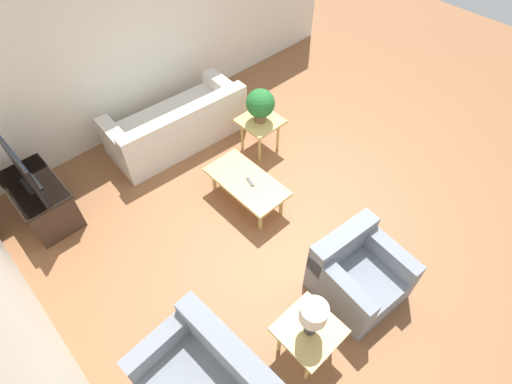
# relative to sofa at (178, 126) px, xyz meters

# --- Properties ---
(ground_plane) EXTENTS (14.00, 14.00, 0.00)m
(ground_plane) POSITION_rel_sofa_xyz_m (-2.23, -0.27, -0.29)
(ground_plane) COLOR #8E5B38
(wall_back) EXTENTS (7.20, 0.12, 2.70)m
(wall_back) POSITION_rel_sofa_xyz_m (-2.23, 2.79, 1.06)
(wall_back) COLOR silver
(wall_back) RESTS_ON ground_plane
(wall_right) EXTENTS (0.12, 7.20, 2.70)m
(wall_right) POSITION_rel_sofa_xyz_m (0.83, -0.27, 1.06)
(wall_right) COLOR silver
(wall_right) RESTS_ON ground_plane
(sofa) EXTENTS (0.99, 2.07, 0.75)m
(sofa) POSITION_rel_sofa_xyz_m (0.00, 0.00, 0.00)
(sofa) COLOR silver
(sofa) RESTS_ON ground_plane
(armchair) EXTENTS (0.92, 0.91, 0.77)m
(armchair) POSITION_rel_sofa_xyz_m (-3.35, 0.05, 0.02)
(armchair) COLOR slate
(armchair) RESTS_ON ground_plane
(loveseat) EXTENTS (1.21, 0.90, 0.77)m
(loveseat) POSITION_rel_sofa_xyz_m (-3.10, 1.91, 0.01)
(loveseat) COLOR slate
(loveseat) RESTS_ON ground_plane
(coffee_table) EXTENTS (1.10, 0.56, 0.39)m
(coffee_table) POSITION_rel_sofa_xyz_m (-1.59, 0.06, 0.06)
(coffee_table) COLOR tan
(coffee_table) RESTS_ON ground_plane
(side_table_plant) EXTENTS (0.55, 0.55, 0.54)m
(side_table_plant) POSITION_rel_sofa_xyz_m (-0.96, -0.77, 0.17)
(side_table_plant) COLOR tan
(side_table_plant) RESTS_ON ground_plane
(side_table_lamp) EXTENTS (0.55, 0.55, 0.54)m
(side_table_lamp) POSITION_rel_sofa_xyz_m (-3.46, 0.96, 0.17)
(side_table_lamp) COLOR tan
(side_table_lamp) RESTS_ON ground_plane
(tv_stand_chest) EXTENTS (0.99, 0.56, 0.58)m
(tv_stand_chest) POSITION_rel_sofa_xyz_m (-0.01, 2.09, 0.02)
(tv_stand_chest) COLOR #38281E
(tv_stand_chest) RESTS_ON ground_plane
(television) EXTENTS (0.99, 0.16, 0.59)m
(television) POSITION_rel_sofa_xyz_m (-0.01, 2.10, 0.58)
(television) COLOR black
(television) RESTS_ON tv_stand_chest
(potted_plant) EXTENTS (0.40, 0.40, 0.49)m
(potted_plant) POSITION_rel_sofa_xyz_m (-0.96, -0.77, 0.52)
(potted_plant) COLOR brown
(potted_plant) RESTS_ON side_table_plant
(table_lamp) EXTENTS (0.25, 0.25, 0.46)m
(table_lamp) POSITION_rel_sofa_xyz_m (-3.46, 0.96, 0.56)
(table_lamp) COLOR #333333
(table_lamp) RESTS_ON side_table_lamp
(remote_control) EXTENTS (0.16, 0.08, 0.02)m
(remote_control) POSITION_rel_sofa_xyz_m (-1.64, 0.04, 0.11)
(remote_control) COLOR #4C4C51
(remote_control) RESTS_ON coffee_table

